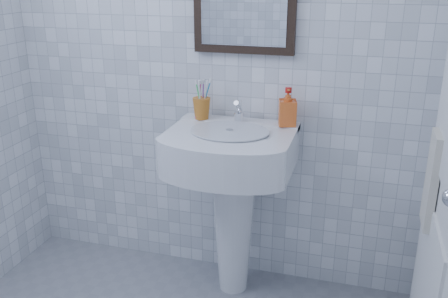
% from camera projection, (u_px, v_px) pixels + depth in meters
% --- Properties ---
extents(wall_back, '(2.20, 0.02, 2.50)m').
position_uv_depth(wall_back, '(212.00, 49.00, 2.51)').
color(wall_back, white).
rests_on(wall_back, ground).
extents(washbasin, '(0.60, 0.44, 0.92)m').
position_uv_depth(washbasin, '(233.00, 184.00, 2.49)').
color(washbasin, white).
rests_on(washbasin, ground).
extents(faucet, '(0.05, 0.11, 0.12)m').
position_uv_depth(faucet, '(239.00, 113.00, 2.47)').
color(faucet, silver).
rests_on(faucet, washbasin).
extents(toothbrush_cup, '(0.12, 0.12, 0.11)m').
position_uv_depth(toothbrush_cup, '(202.00, 108.00, 2.52)').
color(toothbrush_cup, '#C06D20').
rests_on(toothbrush_cup, washbasin).
extents(soap_dispenser, '(0.10, 0.10, 0.18)m').
position_uv_depth(soap_dispenser, '(288.00, 107.00, 2.40)').
color(soap_dispenser, red).
rests_on(soap_dispenser, washbasin).
extents(towel_ring, '(0.01, 0.18, 0.18)m').
position_uv_depth(towel_ring, '(444.00, 136.00, 1.84)').
color(towel_ring, silver).
rests_on(towel_ring, wall_right).
extents(hand_towel, '(0.03, 0.16, 0.38)m').
position_uv_depth(hand_towel, '(432.00, 180.00, 1.91)').
color(hand_towel, beige).
rests_on(hand_towel, towel_ring).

